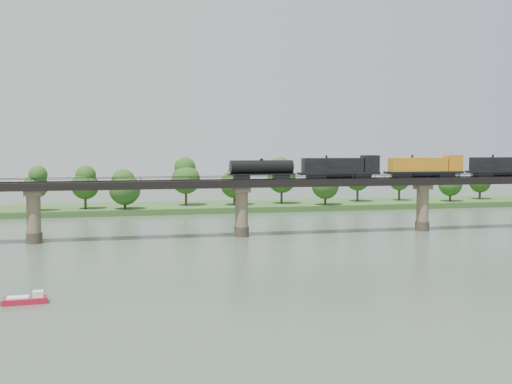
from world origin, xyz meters
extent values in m
plane|color=#39483A|center=(0.00, 0.00, 0.00)|extent=(400.00, 400.00, 0.00)
cube|color=#2B4F1F|center=(0.00, 85.00, 0.80)|extent=(300.00, 24.00, 1.60)
cylinder|color=#473A2D|center=(-40.00, 30.00, 1.00)|extent=(3.00, 3.00, 2.00)
cylinder|color=#7D6B51|center=(-40.00, 30.00, 5.50)|extent=(2.60, 2.60, 9.00)
cube|color=#7D6B51|center=(-40.00, 30.00, 9.50)|extent=(3.20, 3.20, 1.00)
cylinder|color=#473A2D|center=(0.00, 30.00, 1.00)|extent=(3.00, 3.00, 2.00)
cylinder|color=#7D6B51|center=(0.00, 30.00, 5.50)|extent=(2.60, 2.60, 9.00)
cube|color=#7D6B51|center=(0.00, 30.00, 9.50)|extent=(3.20, 3.20, 1.00)
cylinder|color=#473A2D|center=(40.00, 30.00, 1.00)|extent=(3.00, 3.00, 2.00)
cylinder|color=#7D6B51|center=(40.00, 30.00, 5.50)|extent=(2.60, 2.60, 9.00)
cube|color=#7D6B51|center=(40.00, 30.00, 9.50)|extent=(3.20, 3.20, 1.00)
cube|color=black|center=(0.00, 30.00, 10.75)|extent=(220.00, 5.00, 1.50)
cube|color=black|center=(0.00, 29.25, 11.58)|extent=(220.00, 0.12, 0.16)
cube|color=black|center=(0.00, 30.75, 11.58)|extent=(220.00, 0.12, 0.16)
cube|color=black|center=(0.00, 27.60, 12.20)|extent=(220.00, 0.10, 0.10)
cube|color=black|center=(0.00, 32.40, 12.20)|extent=(220.00, 0.10, 0.10)
cube|color=black|center=(0.00, 27.60, 11.85)|extent=(0.08, 0.08, 0.70)
cube|color=black|center=(0.00, 32.40, 11.85)|extent=(0.08, 0.08, 0.70)
cylinder|color=#382619|center=(-44.43, 76.31, 3.35)|extent=(0.70, 0.70, 3.51)
sphere|color=#1B4413|center=(-44.43, 76.31, 8.03)|extent=(6.31, 6.31, 6.31)
sphere|color=#1B4413|center=(-44.43, 76.31, 10.96)|extent=(4.73, 4.73, 4.73)
cylinder|color=#382619|center=(-32.24, 78.84, 3.27)|extent=(0.70, 0.70, 3.34)
sphere|color=#1B4413|center=(-32.24, 78.84, 7.73)|extent=(7.18, 7.18, 7.18)
sphere|color=#1B4413|center=(-32.24, 78.84, 10.52)|extent=(5.39, 5.39, 5.39)
cylinder|color=#382619|center=(-22.01, 76.15, 3.01)|extent=(0.70, 0.70, 2.83)
sphere|color=#1B4413|center=(-22.01, 76.15, 6.78)|extent=(8.26, 8.26, 8.26)
sphere|color=#1B4413|center=(-22.01, 76.15, 9.14)|extent=(6.19, 6.19, 6.19)
cylinder|color=#382619|center=(-5.04, 82.68, 3.58)|extent=(0.70, 0.70, 3.96)
sphere|color=#1B4413|center=(-5.04, 82.68, 8.87)|extent=(8.07, 8.07, 8.07)
sphere|color=#1B4413|center=(-5.04, 82.68, 12.17)|extent=(6.05, 6.05, 6.05)
cylinder|color=#382619|center=(8.52, 81.14, 3.23)|extent=(0.70, 0.70, 3.27)
sphere|color=#1B4413|center=(8.52, 81.14, 7.59)|extent=(8.03, 8.03, 8.03)
sphere|color=#1B4413|center=(8.52, 81.14, 10.31)|extent=(6.02, 6.02, 6.02)
cylinder|color=#382619|center=(22.65, 82.31, 3.56)|extent=(0.70, 0.70, 3.92)
sphere|color=#1B4413|center=(22.65, 82.31, 8.79)|extent=(8.29, 8.29, 8.29)
sphere|color=#1B4413|center=(22.65, 82.31, 12.05)|extent=(6.21, 6.21, 6.21)
cylinder|color=#382619|center=(33.59, 75.35, 3.11)|extent=(0.70, 0.70, 3.02)
sphere|color=#1B4413|center=(33.59, 75.35, 7.15)|extent=(7.74, 7.74, 7.74)
sphere|color=#1B4413|center=(33.59, 75.35, 9.67)|extent=(5.80, 5.80, 5.80)
cylinder|color=#382619|center=(46.81, 84.03, 3.50)|extent=(0.70, 0.70, 3.80)
sphere|color=#1B4413|center=(46.81, 84.03, 8.56)|extent=(7.47, 7.47, 7.47)
sphere|color=#1B4413|center=(46.81, 84.03, 11.73)|extent=(5.60, 5.60, 5.60)
cylinder|color=#382619|center=(60.48, 84.26, 3.29)|extent=(0.70, 0.70, 3.38)
sphere|color=#1B4413|center=(60.48, 84.26, 7.80)|extent=(6.23, 6.23, 6.23)
sphere|color=#1B4413|center=(60.48, 84.26, 10.62)|extent=(4.67, 4.67, 4.67)
cylinder|color=#382619|center=(74.35, 78.39, 2.99)|extent=(0.70, 0.70, 2.77)
sphere|color=#1B4413|center=(74.35, 78.39, 6.68)|extent=(7.04, 7.04, 7.04)
sphere|color=#1B4413|center=(74.35, 78.39, 8.99)|extent=(5.28, 5.28, 5.28)
cylinder|color=#382619|center=(87.62, 83.57, 3.07)|extent=(0.70, 0.70, 2.94)
sphere|color=#1B4413|center=(87.62, 83.57, 7.00)|extent=(6.73, 6.73, 6.73)
sphere|color=#1B4413|center=(87.62, 83.57, 9.45)|extent=(5.05, 5.05, 5.05)
cube|color=black|center=(54.44, 30.00, 12.01)|extent=(3.69, 2.21, 1.02)
cube|color=black|center=(59.52, 30.00, 12.65)|extent=(17.53, 2.77, 0.46)
cube|color=black|center=(58.13, 30.00, 14.36)|extent=(12.92, 2.49, 2.95)
cylinder|color=black|center=(59.52, 30.00, 12.15)|extent=(5.54, 1.29, 1.29)
cube|color=black|center=(45.21, 30.00, 12.01)|extent=(3.69, 2.21, 1.02)
cube|color=black|center=(35.06, 30.00, 12.01)|extent=(3.69, 2.21, 1.02)
cube|color=black|center=(40.14, 30.00, 12.65)|extent=(17.53, 2.77, 0.46)
cube|color=orange|center=(38.76, 30.00, 14.36)|extent=(12.92, 2.49, 2.95)
cube|color=orange|center=(47.06, 30.00, 14.64)|extent=(3.32, 2.77, 3.51)
cylinder|color=black|center=(40.14, 30.00, 12.15)|extent=(5.54, 1.29, 1.29)
cube|color=black|center=(25.84, 30.00, 12.01)|extent=(3.69, 2.21, 1.02)
cube|color=black|center=(15.68, 30.00, 12.01)|extent=(3.69, 2.21, 1.02)
cube|color=black|center=(20.76, 30.00, 12.65)|extent=(17.53, 2.77, 0.46)
cube|color=black|center=(19.38, 30.00, 14.36)|extent=(12.92, 2.49, 2.95)
cube|color=black|center=(27.68, 30.00, 14.64)|extent=(3.32, 2.77, 3.51)
cylinder|color=black|center=(20.76, 30.00, 12.15)|extent=(5.54, 1.29, 1.29)
cube|color=black|center=(8.30, 30.00, 12.01)|extent=(3.23, 2.03, 1.02)
cube|color=black|center=(0.00, 30.00, 12.01)|extent=(3.23, 2.03, 1.02)
cube|color=black|center=(4.15, 30.00, 12.61)|extent=(13.84, 2.21, 0.28)
cylinder|color=black|center=(4.15, 30.00, 14.08)|extent=(12.92, 2.77, 2.77)
cylinder|color=black|center=(4.15, 30.00, 15.56)|extent=(0.65, 0.65, 0.46)
cube|color=#A9132A|center=(-35.83, -18.53, 0.35)|extent=(5.16, 2.17, 0.71)
cube|color=white|center=(-36.64, -18.59, 0.76)|extent=(2.52, 1.68, 0.25)
cube|color=white|center=(-34.42, -18.43, 1.06)|extent=(1.29, 1.29, 0.71)
camera|label=1|loc=(-26.12, -96.36, 18.44)|focal=45.00mm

